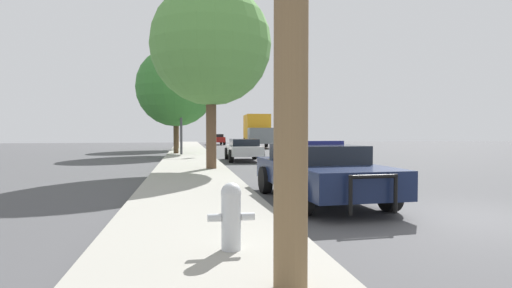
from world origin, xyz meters
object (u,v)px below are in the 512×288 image
tree_sidewalk_mid (176,87)px  police_car (319,170)px  traffic_light (201,100)px  box_truck (257,130)px  tree_sidewalk_far (176,91)px  tree_sidewalk_near (211,45)px  car_background_midblock (244,149)px  car_background_distant (216,139)px  fire_hydrant (231,214)px

tree_sidewalk_mid → police_car: bearing=-79.0°
police_car → traffic_light: bearing=-86.2°
box_truck → tree_sidewalk_far: (-8.14, -3.32, 3.57)m
tree_sidewalk_mid → tree_sidewalk_near: 12.21m
car_background_midblock → car_background_distant: bearing=89.9°
car_background_distant → tree_sidewalk_near: (-2.76, -33.69, 4.45)m
police_car → fire_hydrant: bearing=54.7°
tree_sidewalk_far → tree_sidewalk_near: size_ratio=1.05×
tree_sidewalk_mid → fire_hydrant: bearing=-87.0°
tree_sidewalk_mid → car_background_midblock: bearing=-58.6°
car_background_midblock → tree_sidewalk_far: size_ratio=0.53×
fire_hydrant → traffic_light: traffic_light is taller
traffic_light → police_car: bearing=-83.4°
traffic_light → tree_sidewalk_mid: 2.51m
car_background_midblock → tree_sidewalk_far: tree_sidewalk_far is taller
fire_hydrant → box_truck: size_ratio=0.13×
police_car → car_background_distant: (0.68, 41.12, -0.00)m
police_car → tree_sidewalk_far: 28.92m
traffic_light → car_background_midblock: size_ratio=1.22×
tree_sidewalk_far → car_background_distant: bearing=70.2°
police_car → box_truck: (4.19, 31.59, 1.07)m
traffic_light → box_truck: bearing=65.3°
fire_hydrant → traffic_light: (0.47, 21.99, 3.16)m
car_background_distant → traffic_light: bearing=-100.9°
tree_sidewalk_far → box_truck: bearing=22.2°
fire_hydrant → tree_sidewalk_near: 12.33m
car_background_midblock → tree_sidewalk_far: (-4.04, 15.12, 4.68)m
fire_hydrant → car_background_midblock: car_background_midblock is taller
traffic_light → tree_sidewalk_near: bearing=-90.0°
car_background_midblock → tree_sidewalk_mid: bearing=122.5°
tree_sidewalk_mid → car_background_distant: bearing=78.3°
tree_sidewalk_far → tree_sidewalk_near: tree_sidewalk_far is taller
tree_sidewalk_near → fire_hydrant: bearing=-92.3°
fire_hydrant → box_truck: bearing=79.3°
box_truck → car_background_midblock: bearing=80.6°
car_background_midblock → tree_sidewalk_near: 7.60m
traffic_light → car_background_midblock: (2.17, -4.83, -3.06)m
traffic_light → tree_sidewalk_near: 10.65m
car_background_distant → tree_sidewalk_mid: bearing=-105.8°
police_car → fire_hydrant: 4.75m
police_car → tree_sidewalk_near: tree_sidewalk_near is taller
police_car → traffic_light: 18.35m
traffic_light → box_truck: (6.27, 13.61, -1.95)m
fire_hydrant → tree_sidewalk_mid: tree_sidewalk_mid is taller
traffic_light → tree_sidewalk_far: (-1.87, 10.29, 1.62)m
traffic_light → tree_sidewalk_near: size_ratio=0.68×
car_background_distant → car_background_midblock: bearing=-95.3°
traffic_light → fire_hydrant: bearing=-91.2°
tree_sidewalk_far → traffic_light: bearing=-79.7°
fire_hydrant → car_background_midblock: bearing=81.2°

